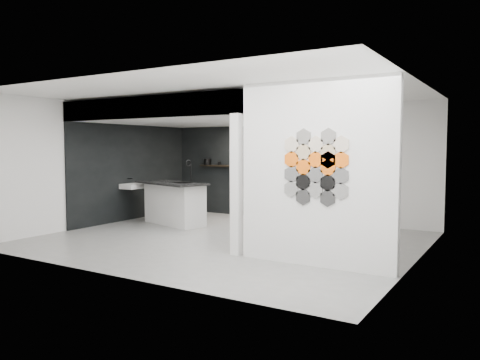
% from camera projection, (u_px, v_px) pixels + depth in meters
% --- Properties ---
extents(floor, '(7.00, 6.00, 0.01)m').
position_uv_depth(floor, '(228.00, 240.00, 9.11)').
color(floor, slate).
extents(partition_panel, '(2.45, 0.15, 2.80)m').
position_uv_depth(partition_panel, '(316.00, 174.00, 7.01)').
color(partition_panel, silver).
rests_on(partition_panel, floor).
extents(bay_clad_back, '(4.40, 0.04, 2.35)m').
position_uv_depth(bay_clad_back, '(247.00, 171.00, 12.24)').
color(bay_clad_back, black).
rests_on(bay_clad_back, floor).
extents(bay_clad_left, '(0.04, 4.00, 2.35)m').
position_uv_depth(bay_clad_left, '(133.00, 172.00, 11.68)').
color(bay_clad_left, black).
rests_on(bay_clad_left, floor).
extents(bulkhead, '(4.40, 4.00, 0.40)m').
position_uv_depth(bulkhead, '(203.00, 114.00, 10.46)').
color(bulkhead, silver).
rests_on(bulkhead, corner_column).
extents(corner_column, '(0.16, 0.16, 2.35)m').
position_uv_depth(corner_column, '(236.00, 185.00, 7.76)').
color(corner_column, silver).
rests_on(corner_column, floor).
extents(fascia_beam, '(4.40, 0.16, 0.40)m').
position_uv_depth(fascia_beam, '(143.00, 107.00, 8.82)').
color(fascia_beam, silver).
rests_on(fascia_beam, corner_column).
extents(wall_basin, '(0.40, 0.60, 0.12)m').
position_uv_depth(wall_basin, '(134.00, 186.00, 11.41)').
color(wall_basin, silver).
rests_on(wall_basin, bay_clad_left).
extents(display_shelf, '(3.00, 0.15, 0.04)m').
position_uv_depth(display_shelf, '(248.00, 166.00, 12.09)').
color(display_shelf, black).
rests_on(display_shelf, bay_clad_back).
extents(kitchen_island, '(2.03, 1.32, 1.51)m').
position_uv_depth(kitchen_island, '(174.00, 203.00, 10.89)').
color(kitchen_island, silver).
rests_on(kitchen_island, floor).
extents(stockpot, '(0.26, 0.26, 0.17)m').
position_uv_depth(stockpot, '(207.00, 162.00, 12.75)').
color(stockpot, black).
rests_on(stockpot, display_shelf).
extents(kettle, '(0.22, 0.22, 0.14)m').
position_uv_depth(kettle, '(276.00, 163.00, 11.67)').
color(kettle, black).
rests_on(kettle, display_shelf).
extents(glass_bowl, '(0.15, 0.15, 0.10)m').
position_uv_depth(glass_bowl, '(296.00, 165.00, 11.38)').
color(glass_bowl, gray).
rests_on(glass_bowl, display_shelf).
extents(glass_vase, '(0.13, 0.13, 0.14)m').
position_uv_depth(glass_vase, '(296.00, 164.00, 11.38)').
color(glass_vase, gray).
rests_on(glass_vase, display_shelf).
extents(bottle_dark, '(0.06, 0.06, 0.16)m').
position_uv_depth(bottle_dark, '(245.00, 163.00, 12.14)').
color(bottle_dark, black).
rests_on(bottle_dark, display_shelf).
extents(utensil_cup, '(0.10, 0.10, 0.10)m').
position_uv_depth(utensil_cup, '(219.00, 163.00, 12.55)').
color(utensil_cup, black).
rests_on(utensil_cup, display_shelf).
extents(hex_tile_cluster, '(1.04, 0.02, 1.16)m').
position_uv_depth(hex_tile_cluster, '(316.00, 167.00, 6.91)').
color(hex_tile_cluster, silver).
rests_on(hex_tile_cluster, partition_panel).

